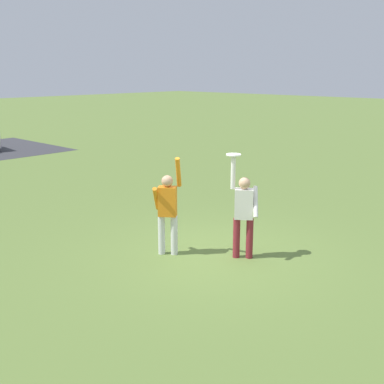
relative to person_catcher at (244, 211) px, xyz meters
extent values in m
plane|color=olive|center=(-0.26, 0.49, -0.98)|extent=(120.00, 120.00, 0.00)
cylinder|color=maroon|center=(0.08, -0.11, -0.57)|extent=(0.14, 0.14, 0.82)
cylinder|color=maroon|center=(-0.08, 0.11, -0.57)|extent=(0.14, 0.14, 0.82)
cube|color=silver|center=(0.00, 0.00, 0.14)|extent=(0.39, 0.42, 0.60)
sphere|color=tan|center=(0.00, 0.00, 0.55)|extent=(0.23, 0.23, 0.23)
cylinder|color=silver|center=(0.13, -0.18, 0.19)|extent=(0.42, 0.34, 0.59)
cylinder|color=silver|center=(-0.13, 0.18, 0.77)|extent=(0.09, 0.09, 0.66)
cylinder|color=silver|center=(-0.97, 1.34, -0.57)|extent=(0.14, 0.14, 0.82)
cylinder|color=silver|center=(-0.81, 1.13, -0.57)|extent=(0.14, 0.14, 0.82)
cube|color=orange|center=(-0.89, 1.23, 0.14)|extent=(0.39, 0.42, 0.60)
sphere|color=tan|center=(-0.89, 1.23, 0.55)|extent=(0.23, 0.23, 0.23)
cylinder|color=orange|center=(-1.02, 1.42, 0.19)|extent=(0.42, 0.34, 0.59)
cylinder|color=orange|center=(-0.76, 1.05, 0.74)|extent=(0.31, 0.25, 0.65)
cylinder|color=white|center=(-0.13, 0.18, 1.11)|extent=(0.28, 0.28, 0.02)
camera|label=1|loc=(-7.32, -5.42, 2.66)|focal=44.85mm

